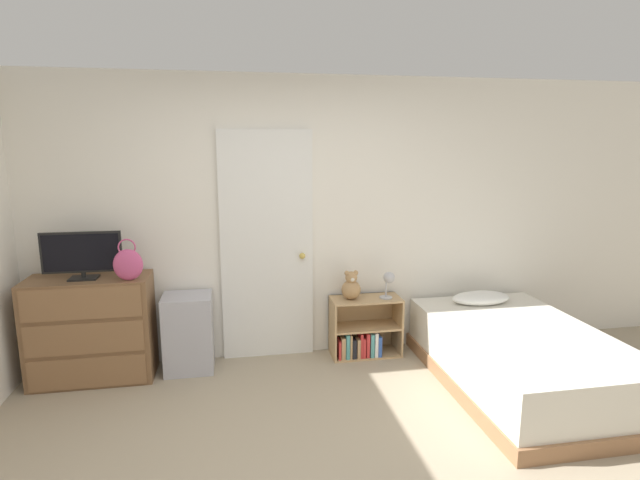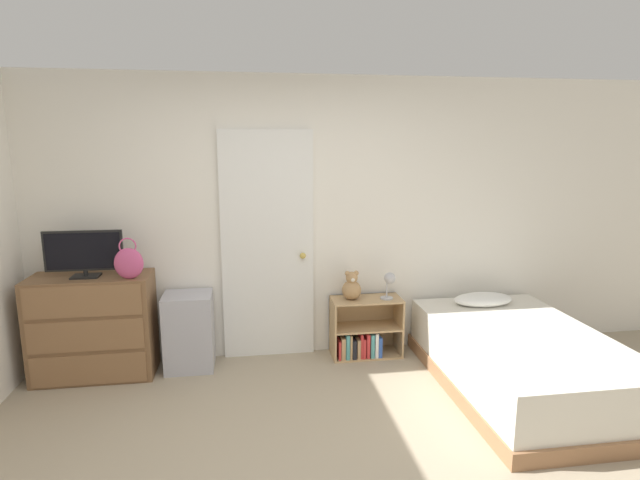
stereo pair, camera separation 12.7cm
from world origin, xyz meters
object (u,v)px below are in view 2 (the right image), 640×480
at_px(dresser, 94,327).
at_px(storage_bin, 189,331).
at_px(bookshelf, 362,334).
at_px(handbag, 129,263).
at_px(teddy_bear, 352,287).
at_px(desk_lamp, 389,281).
at_px(tv, 84,253).
at_px(bed, 521,360).

height_order(dresser, storage_bin, dresser).
relative_size(storage_bin, bookshelf, 1.04).
bearing_deg(bookshelf, handbag, -174.25).
bearing_deg(bookshelf, storage_bin, -179.00).
xyz_separation_m(bookshelf, teddy_bear, (-0.11, 0.00, 0.46)).
height_order(dresser, desk_lamp, dresser).
bearing_deg(handbag, bookshelf, 5.75).
relative_size(tv, storage_bin, 0.91).
bearing_deg(storage_bin, bookshelf, 1.00).
distance_m(desk_lamp, bed, 1.27).
bearing_deg(storage_bin, tv, -175.34).
xyz_separation_m(storage_bin, bed, (2.68, -0.79, -0.10)).
bearing_deg(tv, bookshelf, 2.23).
height_order(handbag, bed, handbag).
bearing_deg(tv, teddy_bear, 2.40).
relative_size(tv, desk_lamp, 2.44).
xyz_separation_m(teddy_bear, bed, (1.22, -0.82, -0.42)).
xyz_separation_m(tv, desk_lamp, (2.59, 0.05, -0.36)).
relative_size(bookshelf, teddy_bear, 2.40).
bearing_deg(desk_lamp, teddy_bear, 172.71).
distance_m(dresser, teddy_bear, 2.24).
xyz_separation_m(dresser, tv, (-0.02, -0.03, 0.64)).
bearing_deg(bed, desk_lamp, 138.83).
relative_size(tv, bed, 0.31).
height_order(tv, teddy_bear, tv).
height_order(bookshelf, desk_lamp, desk_lamp).
xyz_separation_m(dresser, storage_bin, (0.77, 0.04, -0.10)).
bearing_deg(teddy_bear, tv, -177.60).
xyz_separation_m(storage_bin, desk_lamp, (1.80, -0.01, 0.39)).
distance_m(tv, teddy_bear, 2.29).
bearing_deg(desk_lamp, bookshelf, 169.97).
bearing_deg(desk_lamp, dresser, -179.45).
bearing_deg(dresser, storage_bin, 2.83).
bearing_deg(storage_bin, bed, -16.33).
bearing_deg(tv, bed, -11.73).
distance_m(bookshelf, teddy_bear, 0.47).
bearing_deg(storage_bin, teddy_bear, 1.17).
distance_m(dresser, tv, 0.64).
height_order(storage_bin, bed, storage_bin).
bearing_deg(handbag, bed, -11.17).
bearing_deg(bookshelf, tv, -177.77).
relative_size(tv, handbag, 1.81).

